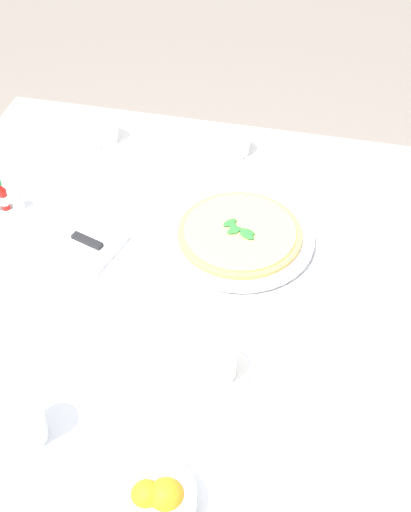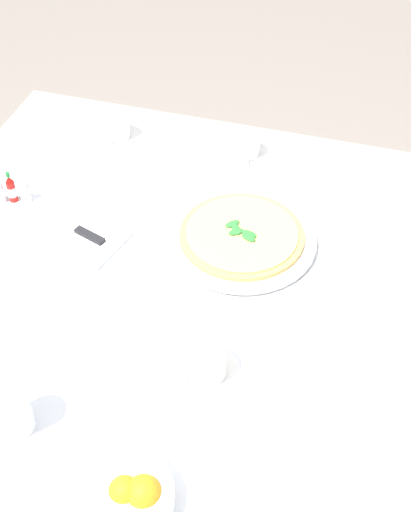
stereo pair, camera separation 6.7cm
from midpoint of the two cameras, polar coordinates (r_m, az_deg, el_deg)
name	(u,v)px [view 1 (the left image)]	position (r m, az deg, el deg)	size (l,w,h in m)	color
ground_plane	(179,460)	(2.03, -3.21, -16.52)	(8.00, 8.00, 0.00)	slate
dining_table	(171,322)	(1.53, -4.12, -5.53)	(1.22, 1.22, 0.73)	white
pizza_plate	(240,237)	(1.52, 1.58, 1.53)	(0.33, 0.33, 0.02)	white
pizza	(240,233)	(1.51, 1.59, 1.91)	(0.28, 0.28, 0.02)	tan
coffee_cup_back_corner	(103,131)	(1.83, -9.54, 10.14)	(0.13, 0.13, 0.07)	white
coffee_cup_right_edge	(215,363)	(1.27, -0.71, -8.93)	(0.13, 0.13, 0.07)	white
coffee_cup_near_right	(235,145)	(1.76, 1.32, 9.20)	(0.13, 0.13, 0.06)	white
water_glass_left_edge	(25,420)	(1.23, -16.34, -12.99)	(0.07, 0.07, 0.11)	white
napkin_folded	(71,238)	(1.56, -12.31, 1.45)	(0.25, 0.18, 0.02)	white
dinner_knife	(69,233)	(1.55, -12.46, 1.86)	(0.19, 0.08, 0.01)	silver
citrus_bowl	(152,500)	(1.15, -6.26, -19.53)	(0.15, 0.15, 0.07)	white
hot_sauce_bottle	(3,197)	(1.67, -17.53, 4.65)	(0.02, 0.02, 0.08)	#B7140F
pepper_shaker	(17,199)	(1.67, -16.47, 4.51)	(0.03, 0.03, 0.06)	white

